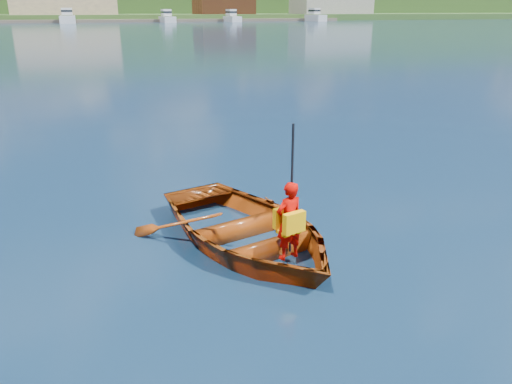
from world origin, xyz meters
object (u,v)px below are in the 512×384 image
marina_yachts (77,18)px  dock (81,21)px  rowboat (246,229)px  child_paddler (289,221)px

marina_yachts → dock: bearing=76.8°
rowboat → marina_yachts: marina_yachts is taller
child_paddler → dock: bearing=90.6°
dock → marina_yachts: (-1.10, -4.68, 0.95)m
child_paddler → dock: (-1.68, 149.56, -0.29)m
rowboat → dock: 148.74m
dock → marina_yachts: 4.90m
child_paddler → marina_yachts: (-2.78, 144.88, 0.66)m
dock → rowboat: bearing=-89.5°
rowboat → child_paddler: child_paddler is taller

